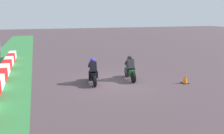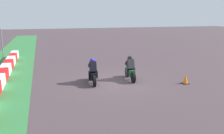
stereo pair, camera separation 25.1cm
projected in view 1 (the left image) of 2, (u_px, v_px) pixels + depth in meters
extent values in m
plane|color=#4A3A3F|center=(112.00, 82.00, 14.04)|extent=(120.00, 120.00, 0.00)
cube|color=red|center=(1.00, 76.00, 14.16)|extent=(1.55, 0.60, 0.64)
cube|color=white|center=(4.00, 70.00, 15.62)|extent=(1.55, 0.60, 0.64)
cube|color=red|center=(7.00, 65.00, 17.08)|extent=(1.55, 0.60, 0.64)
cube|color=white|center=(9.00, 61.00, 18.54)|extent=(1.55, 0.60, 0.64)
cube|color=red|center=(11.00, 58.00, 20.00)|extent=(1.55, 0.60, 0.64)
cube|color=white|center=(12.00, 55.00, 21.46)|extent=(1.55, 0.60, 0.64)
cylinder|color=black|center=(127.00, 72.00, 15.10)|extent=(0.65, 0.20, 0.64)
cylinder|color=black|center=(133.00, 77.00, 13.77)|extent=(0.65, 0.20, 0.64)
cube|color=#1C552B|center=(130.00, 72.00, 14.40)|extent=(1.13, 0.42, 0.40)
ellipsoid|color=#1C552B|center=(130.00, 67.00, 14.43)|extent=(0.51, 0.34, 0.24)
cube|color=red|center=(132.00, 73.00, 13.91)|extent=(0.08, 0.17, 0.08)
cylinder|color=#A5A5AD|center=(134.00, 75.00, 14.13)|extent=(0.43, 0.14, 0.10)
cube|color=black|center=(131.00, 64.00, 14.19)|extent=(0.52, 0.44, 0.66)
sphere|color=black|center=(130.00, 58.00, 14.32)|extent=(0.33, 0.33, 0.30)
cube|color=#365F5A|center=(128.00, 65.00, 14.80)|extent=(0.18, 0.27, 0.23)
cube|color=black|center=(127.00, 72.00, 14.24)|extent=(0.19, 0.16, 0.52)
cube|color=black|center=(134.00, 72.00, 14.33)|extent=(0.19, 0.16, 0.52)
cube|color=black|center=(126.00, 63.00, 14.51)|extent=(0.39, 0.14, 0.31)
cube|color=black|center=(131.00, 62.00, 14.58)|extent=(0.39, 0.14, 0.31)
cylinder|color=black|center=(92.00, 75.00, 14.32)|extent=(0.65, 0.21, 0.64)
cylinder|color=black|center=(95.00, 81.00, 12.99)|extent=(0.65, 0.21, 0.64)
cube|color=black|center=(93.00, 75.00, 13.61)|extent=(1.13, 0.43, 0.40)
ellipsoid|color=black|center=(93.00, 70.00, 13.64)|extent=(0.51, 0.35, 0.24)
cube|color=red|center=(94.00, 77.00, 13.12)|extent=(0.08, 0.17, 0.08)
cylinder|color=#A5A5AD|center=(97.00, 79.00, 13.34)|extent=(0.43, 0.14, 0.10)
cube|color=black|center=(93.00, 67.00, 13.41)|extent=(0.52, 0.45, 0.66)
sphere|color=#2C24A7|center=(92.00, 60.00, 13.54)|extent=(0.33, 0.33, 0.30)
cube|color=#509479|center=(92.00, 68.00, 14.02)|extent=(0.18, 0.27, 0.23)
cube|color=black|center=(90.00, 76.00, 13.46)|extent=(0.19, 0.16, 0.52)
cube|color=black|center=(97.00, 75.00, 13.54)|extent=(0.19, 0.16, 0.52)
cube|color=black|center=(89.00, 65.00, 13.72)|extent=(0.39, 0.14, 0.31)
cube|color=black|center=(95.00, 65.00, 13.80)|extent=(0.39, 0.14, 0.31)
cube|color=black|center=(185.00, 83.00, 13.70)|extent=(0.40, 0.40, 0.03)
cone|color=orange|center=(185.00, 79.00, 13.64)|extent=(0.32, 0.32, 0.58)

